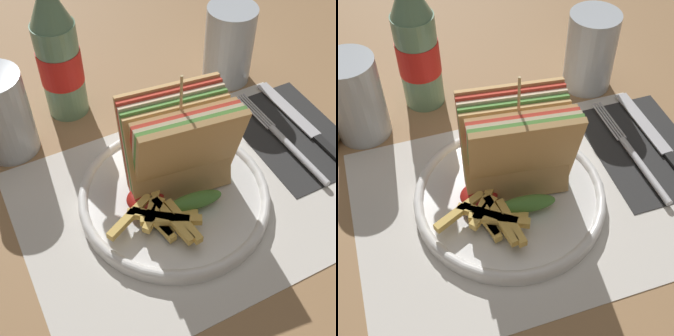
# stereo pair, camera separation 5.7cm
# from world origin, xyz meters

# --- Properties ---
(ground_plane) EXTENTS (4.00, 4.00, 0.00)m
(ground_plane) POSITION_xyz_m (0.00, 0.00, 0.00)
(ground_plane) COLOR #9E754C
(placemat) EXTENTS (0.42, 0.30, 0.00)m
(placemat) POSITION_xyz_m (0.02, 0.01, 0.00)
(placemat) COLOR silver
(placemat) RESTS_ON ground_plane
(plate_main) EXTENTS (0.24, 0.24, 0.02)m
(plate_main) POSITION_xyz_m (0.00, 0.02, 0.01)
(plate_main) COLOR white
(plate_main) RESTS_ON ground_plane
(club_sandwich) EXTENTS (0.13, 0.10, 0.16)m
(club_sandwich) POSITION_xyz_m (0.01, 0.03, 0.08)
(club_sandwich) COLOR tan
(club_sandwich) RESTS_ON plate_main
(fries_pile) EXTENTS (0.11, 0.08, 0.02)m
(fries_pile) POSITION_xyz_m (-0.04, -0.02, 0.03)
(fries_pile) COLOR #E0B756
(fries_pile) RESTS_ON plate_main
(ketchup_blob) EXTENTS (0.05, 0.04, 0.02)m
(ketchup_blob) POSITION_xyz_m (-0.04, 0.02, 0.03)
(ketchup_blob) COLOR maroon
(ketchup_blob) RESTS_ON plate_main
(napkin) EXTENTS (0.13, 0.19, 0.00)m
(napkin) POSITION_xyz_m (0.20, 0.05, 0.00)
(napkin) COLOR #2D2D2D
(napkin) RESTS_ON ground_plane
(fork) EXTENTS (0.02, 0.20, 0.01)m
(fork) POSITION_xyz_m (0.18, 0.03, 0.01)
(fork) COLOR silver
(fork) RESTS_ON napkin
(knife) EXTENTS (0.02, 0.22, 0.00)m
(knife) POSITION_xyz_m (0.23, 0.04, 0.01)
(knife) COLOR black
(knife) RESTS_ON napkin
(coke_bottle_near) EXTENTS (0.06, 0.06, 0.23)m
(coke_bottle_near) POSITION_xyz_m (-0.06, 0.24, 0.10)
(coke_bottle_near) COLOR slate
(coke_bottle_near) RESTS_ON ground_plane
(glass_near) EXTENTS (0.07, 0.07, 0.12)m
(glass_near) POSITION_xyz_m (0.19, 0.20, 0.05)
(glass_near) COLOR silver
(glass_near) RESTS_ON ground_plane
(glass_far) EXTENTS (0.07, 0.07, 0.12)m
(glass_far) POSITION_xyz_m (-0.15, 0.20, 0.05)
(glass_far) COLOR silver
(glass_far) RESTS_ON ground_plane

